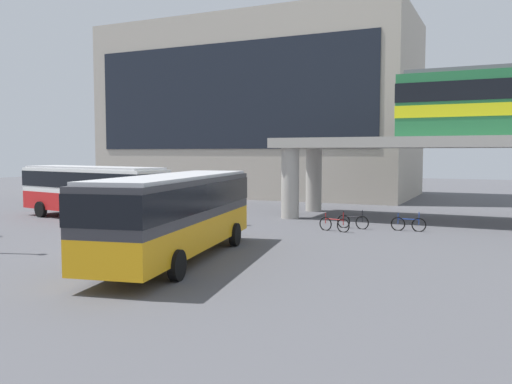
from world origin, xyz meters
name	(u,v)px	position (x,y,z in m)	size (l,w,h in m)	color
ground_plane	(240,221)	(0.00, 10.00, 0.00)	(120.00, 120.00, 0.00)	#515156
station_building	(259,111)	(-7.82, 30.04, 8.13)	(29.34, 13.80, 16.26)	#B2A899
bus_main	(177,208)	(2.97, -1.35, 1.99)	(4.56, 11.32, 3.22)	orange
bus_secondary	(92,187)	(-8.60, 7.05, 1.99)	(11.32, 4.67, 3.22)	red
bicycle_blue	(408,224)	(9.69, 10.05, 0.36)	(1.79, 0.12, 1.04)	black
bicycle_red	(334,224)	(6.23, 8.36, 0.36)	(1.75, 0.50, 1.04)	black
bicycle_black	(353,222)	(6.84, 9.78, 0.36)	(1.79, 0.26, 1.04)	black
pedestrian_walking_across	(233,211)	(0.46, 8.21, 0.81)	(0.46, 0.47, 1.72)	#724C8C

